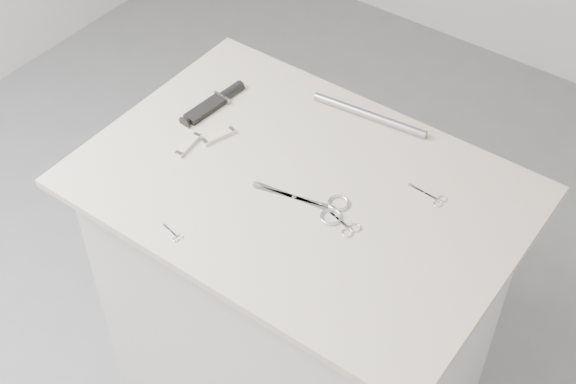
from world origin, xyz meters
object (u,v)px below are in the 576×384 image
Objects in this scene: sheathed_knife at (217,101)px; metal_rail at (369,115)px; large_shears at (320,205)px; tiny_scissors at (174,234)px; pocket_knife_a at (219,136)px; embroidery_scissors_a at (344,224)px; embroidery_scissors_b at (432,197)px; pocket_knife_b at (188,145)px; plinth at (299,307)px.

metal_rail is at bearing -57.46° from sheathed_knife.
tiny_scissors is at bearing -141.02° from large_shears.
pocket_knife_a is (-0.12, 0.30, 0.00)m from tiny_scissors.
sheathed_knife is at bearing -152.54° from metal_rail.
embroidery_scissors_a is at bearing -23.46° from large_shears.
pocket_knife_a is (-0.52, -0.13, 0.00)m from embroidery_scissors_b.
embroidery_scissors_b is 1.54× the size of tiny_scissors.
tiny_scissors is at bearing -129.15° from embroidery_scissors_b.
sheathed_knife is (-0.41, 0.14, 0.00)m from large_shears.
pocket_knife_a is (-0.33, 0.04, 0.00)m from large_shears.
embroidery_scissors_a is 0.37m from metal_rail.
large_shears is 2.55× the size of pocket_knife_b.
pocket_knife_b is 0.45m from metal_rail.
pocket_knife_b is (-0.04, -0.07, 0.00)m from pocket_knife_a.
large_shears is 0.44m from sheathed_knife.
tiny_scissors is at bearing -103.06° from metal_rail.
pocket_knife_b is at bearing -156.99° from embroidery_scissors_b.
metal_rail is (0.25, 0.28, 0.00)m from pocket_knife_a.
pocket_knife_b is (-0.29, -0.06, 0.48)m from plinth.
metal_rail is at bearing 88.38° from tiny_scissors.
embroidery_scissors_b is 0.53m from pocket_knife_a.
pocket_knife_a reaches higher than embroidery_scissors_b.
large_shears is at bearing -77.26° from metal_rail.
embroidery_scissors_b is at bearing -76.96° from pocket_knife_b.
pocket_knife_a is 0.08m from pocket_knife_b.
embroidery_scissors_a is at bearing -17.65° from plinth.
large_shears is 0.73× the size of metal_rail.
pocket_knife_b is at bearing -164.29° from embroidery_scissors_a.
plinth is at bearing 144.69° from large_shears.
plinth is 14.68× the size of tiny_scissors.
sheathed_knife reaches higher than pocket_knife_b.
pocket_knife_a reaches higher than plinth.
pocket_knife_a is (-0.25, 0.01, 0.48)m from plinth.
sheathed_knife is at bearing 60.16° from pocket_knife_a.
large_shears is at bearing -92.57° from pocket_knife_b.
metal_rail reaches higher than pocket_knife_a.
pocket_knife_b is (0.05, -0.17, -0.00)m from sheathed_knife.
large_shears is 2.55× the size of pocket_knife_a.
sheathed_knife reaches higher than embroidery_scissors_a.
embroidery_scissors_b reaches higher than plinth.
metal_rail is (-0.07, 0.32, 0.01)m from large_shears.
tiny_scissors is 0.32m from pocket_knife_a.
sheathed_knife is (-0.34, 0.11, 0.48)m from plinth.
embroidery_scissors_a is at bearing -118.06° from embroidery_scissors_b.
embroidery_scissors_b is (0.26, 0.14, 0.47)m from plinth.
sheathed_knife reaches higher than pocket_knife_a.
tiny_scissors is at bearing -124.84° from embroidery_scissors_a.
pocket_knife_a is at bearing -132.58° from metal_rail.
tiny_scissors is 0.59m from metal_rail.
plinth is 2.96× the size of metal_rail.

